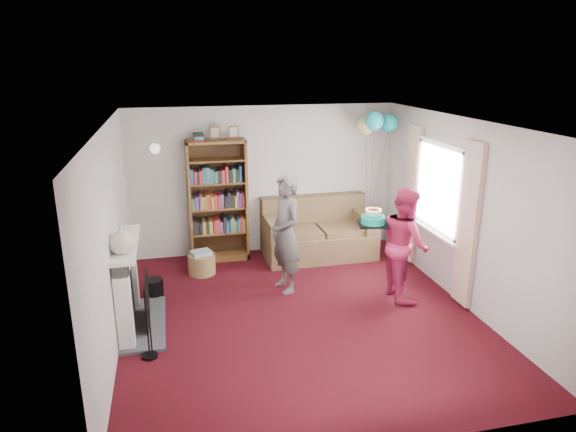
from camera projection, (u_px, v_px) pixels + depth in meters
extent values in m
plane|color=black|center=(300.00, 315.00, 6.74)|extent=(5.00, 5.00, 0.00)
cube|color=silver|center=(264.00, 180.00, 8.71)|extent=(4.50, 0.02, 2.50)
cube|color=silver|center=(110.00, 239.00, 5.88)|extent=(0.02, 5.00, 2.50)
cube|color=silver|center=(464.00, 213.00, 6.86)|extent=(0.02, 5.00, 2.50)
cube|color=white|center=(301.00, 123.00, 6.00)|extent=(4.50, 5.00, 0.01)
cube|color=#3F3F42|center=(143.00, 323.00, 6.49)|extent=(0.55, 1.40, 0.04)
cube|color=white|center=(124.00, 308.00, 5.79)|extent=(0.18, 0.14, 1.06)
cube|color=white|center=(130.00, 270.00, 6.82)|extent=(0.18, 0.14, 1.06)
cube|color=white|center=(124.00, 252.00, 6.17)|extent=(0.18, 1.24, 0.16)
cube|color=white|center=(125.00, 244.00, 6.14)|extent=(0.28, 1.35, 0.05)
cube|color=black|center=(126.00, 292.00, 6.32)|extent=(0.10, 0.80, 0.86)
cube|color=black|center=(147.00, 301.00, 6.41)|extent=(0.02, 0.70, 0.60)
cylinder|color=black|center=(148.00, 332.00, 5.70)|extent=(0.18, 0.18, 0.64)
cylinder|color=black|center=(154.00, 288.00, 7.23)|extent=(0.26, 0.26, 0.26)
cube|color=white|center=(443.00, 145.00, 7.17)|extent=(0.08, 1.30, 0.08)
cube|color=white|center=(436.00, 229.00, 7.54)|extent=(0.08, 1.30, 0.08)
cube|color=white|center=(441.00, 188.00, 7.36)|extent=(0.01, 1.15, 1.20)
cube|color=white|center=(434.00, 231.00, 7.54)|extent=(0.14, 1.32, 0.04)
cube|color=beige|center=(468.00, 225.00, 6.67)|extent=(0.07, 0.38, 2.20)
cube|color=beige|center=(412.00, 194.00, 8.20)|extent=(0.07, 0.38, 2.20)
cylinder|color=gold|center=(155.00, 147.00, 8.09)|extent=(0.04, 0.12, 0.04)
sphere|color=white|center=(155.00, 149.00, 8.01)|extent=(0.16, 0.16, 0.16)
cube|color=#472B14|center=(217.00, 198.00, 8.56)|extent=(0.95, 0.04, 2.00)
cube|color=brown|center=(190.00, 203.00, 8.29)|extent=(0.04, 0.42, 2.00)
cube|color=brown|center=(245.00, 199.00, 8.48)|extent=(0.04, 0.42, 2.00)
cube|color=brown|center=(215.00, 141.00, 8.10)|extent=(0.95, 0.42, 0.04)
cube|color=brown|center=(220.00, 255.00, 8.66)|extent=(0.95, 0.42, 0.10)
cube|color=brown|center=(219.00, 231.00, 8.54)|extent=(0.87, 0.38, 0.03)
cube|color=brown|center=(218.00, 207.00, 8.42)|extent=(0.87, 0.38, 0.02)
cube|color=brown|center=(217.00, 182.00, 8.29)|extent=(0.87, 0.38, 0.02)
cube|color=brown|center=(216.00, 160.00, 8.18)|extent=(0.87, 0.38, 0.02)
cube|color=maroon|center=(198.00, 137.00, 8.00)|extent=(0.16, 0.22, 0.12)
cube|color=brown|center=(215.00, 133.00, 8.11)|extent=(0.16, 0.02, 0.20)
cube|color=brown|center=(233.00, 132.00, 8.17)|extent=(0.16, 0.02, 0.20)
cube|color=brown|center=(318.00, 244.00, 8.72)|extent=(1.83, 0.97, 0.43)
cube|color=brown|center=(313.00, 216.00, 8.95)|extent=(1.83, 0.24, 0.76)
cube|color=brown|center=(272.00, 235.00, 8.48)|extent=(0.24, 0.92, 0.59)
cube|color=brown|center=(363.00, 228.00, 8.83)|extent=(0.24, 0.92, 0.59)
cube|color=brown|center=(296.00, 233.00, 8.48)|extent=(0.78, 0.67, 0.12)
cube|color=brown|center=(343.00, 229.00, 8.66)|extent=(0.78, 0.67, 0.12)
cylinder|color=olive|center=(202.00, 264.00, 8.00)|extent=(0.42, 0.42, 0.32)
cube|color=beige|center=(201.00, 253.00, 7.95)|extent=(0.29, 0.23, 0.06)
imported|color=black|center=(286.00, 234.00, 7.25)|extent=(0.54, 0.70, 1.71)
imported|color=#BD2552|center=(405.00, 243.00, 7.07)|extent=(0.64, 0.80, 1.58)
cube|color=black|center=(373.00, 224.00, 7.04)|extent=(0.40, 0.40, 0.02)
cylinder|color=#0D9F80|center=(373.00, 220.00, 7.03)|extent=(0.33, 0.33, 0.10)
cylinder|color=#0D9F80|center=(373.00, 216.00, 7.01)|extent=(0.24, 0.24, 0.04)
cylinder|color=pink|center=(380.00, 213.00, 7.02)|extent=(0.01, 0.01, 0.09)
sphere|color=orange|center=(380.00, 209.00, 7.00)|extent=(0.02, 0.02, 0.02)
cylinder|color=pink|center=(379.00, 212.00, 7.05)|extent=(0.01, 0.01, 0.09)
sphere|color=orange|center=(379.00, 208.00, 7.04)|extent=(0.02, 0.02, 0.02)
cylinder|color=pink|center=(376.00, 211.00, 7.08)|extent=(0.01, 0.01, 0.09)
sphere|color=orange|center=(376.00, 208.00, 7.06)|extent=(0.02, 0.02, 0.02)
cylinder|color=pink|center=(374.00, 211.00, 7.09)|extent=(0.01, 0.01, 0.09)
sphere|color=orange|center=(374.00, 208.00, 7.08)|extent=(0.02, 0.02, 0.02)
cylinder|color=pink|center=(371.00, 211.00, 7.09)|extent=(0.01, 0.01, 0.09)
sphere|color=orange|center=(371.00, 208.00, 7.08)|extent=(0.02, 0.02, 0.02)
cylinder|color=pink|center=(368.00, 211.00, 7.07)|extent=(0.01, 0.01, 0.09)
sphere|color=orange|center=(369.00, 208.00, 7.06)|extent=(0.02, 0.02, 0.02)
cylinder|color=pink|center=(367.00, 212.00, 7.05)|extent=(0.01, 0.01, 0.09)
sphere|color=orange|center=(367.00, 209.00, 7.03)|extent=(0.02, 0.02, 0.02)
cylinder|color=pink|center=(366.00, 213.00, 7.01)|extent=(0.01, 0.01, 0.09)
sphere|color=orange|center=(366.00, 209.00, 7.00)|extent=(0.02, 0.02, 0.02)
cylinder|color=pink|center=(367.00, 214.00, 6.98)|extent=(0.01, 0.01, 0.09)
sphere|color=orange|center=(367.00, 210.00, 6.96)|extent=(0.02, 0.02, 0.02)
cylinder|color=pink|center=(368.00, 214.00, 6.94)|extent=(0.01, 0.01, 0.09)
sphere|color=orange|center=(368.00, 211.00, 6.93)|extent=(0.02, 0.02, 0.02)
cylinder|color=pink|center=(371.00, 215.00, 6.92)|extent=(0.01, 0.01, 0.09)
sphere|color=orange|center=(371.00, 211.00, 6.90)|extent=(0.02, 0.02, 0.02)
cylinder|color=pink|center=(373.00, 215.00, 6.90)|extent=(0.01, 0.01, 0.09)
sphere|color=orange|center=(374.00, 212.00, 6.89)|extent=(0.02, 0.02, 0.02)
cylinder|color=pink|center=(376.00, 215.00, 6.91)|extent=(0.01, 0.01, 0.09)
sphere|color=orange|center=(376.00, 212.00, 6.89)|extent=(0.02, 0.02, 0.02)
cylinder|color=pink|center=(379.00, 215.00, 6.92)|extent=(0.01, 0.01, 0.09)
sphere|color=orange|center=(379.00, 211.00, 6.91)|extent=(0.02, 0.02, 0.02)
cylinder|color=pink|center=(380.00, 214.00, 6.95)|extent=(0.01, 0.01, 0.09)
sphere|color=orange|center=(380.00, 211.00, 6.93)|extent=(0.02, 0.02, 0.02)
cylinder|color=pink|center=(381.00, 214.00, 6.98)|extent=(0.01, 0.01, 0.09)
sphere|color=orange|center=(381.00, 210.00, 6.97)|extent=(0.02, 0.02, 0.02)
sphere|color=#3F3F3F|center=(368.00, 217.00, 8.57)|extent=(0.02, 0.02, 0.02)
sphere|color=#1BA7AA|center=(389.00, 123.00, 8.38)|extent=(0.30, 0.30, 0.30)
sphere|color=#E2D78A|center=(365.00, 126.00, 8.51)|extent=(0.30, 0.30, 0.30)
sphere|color=#1BA7AA|center=(375.00, 121.00, 8.12)|extent=(0.30, 0.30, 0.30)
imported|color=beige|center=(122.00, 238.00, 5.76)|extent=(0.41, 0.41, 0.33)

